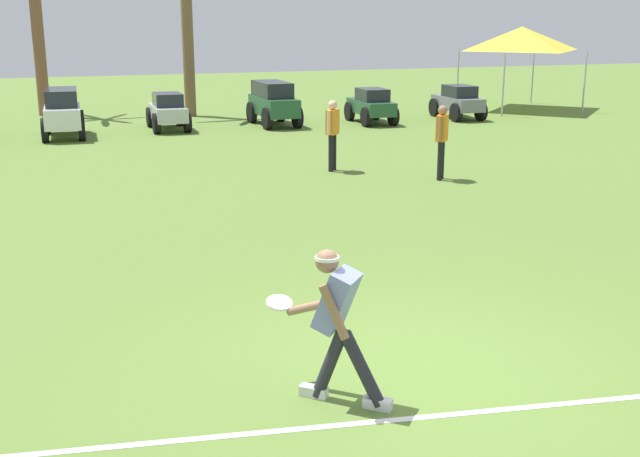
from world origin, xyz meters
TOP-DOWN VIEW (x-y plane):
  - ground_plane at (0.00, 0.00)m, footprint 80.00×80.00m
  - field_line_paint at (0.00, -0.98)m, footprint 23.60×3.30m
  - frisbee_thrower at (-0.99, -0.40)m, footprint 0.77×0.92m
  - frisbee_in_flight at (-1.35, 0.18)m, footprint 0.28×0.27m
  - teammate_near_sideline at (2.62, 9.95)m, footprint 0.38×0.42m
  - teammate_midfield at (4.46, 8.32)m, footprint 0.37×0.43m
  - parked_car_slot_c at (-2.92, 17.12)m, footprint 1.22×2.43m
  - parked_car_slot_d at (0.10, 17.63)m, footprint 1.09×2.20m
  - parked_car_slot_e at (3.36, 17.59)m, footprint 1.23×2.44m
  - parked_car_slot_f at (6.44, 17.07)m, footprint 1.12×2.22m
  - parked_car_slot_g at (9.59, 17.22)m, footprint 1.09×2.20m
  - palm_tree_left_of_centre at (-3.44, 22.47)m, footprint 3.15×3.72m
  - palm_tree_right_of_centre at (1.30, 20.71)m, footprint 3.79×3.62m
  - event_tent at (12.92, 18.88)m, footprint 3.39×3.39m

SIDE VIEW (x-z plane):
  - ground_plane at x=0.00m, z-range 0.00..0.00m
  - field_line_paint at x=0.00m, z-range 0.00..0.01m
  - parked_car_slot_d at x=0.10m, z-range 0.01..1.11m
  - parked_car_slot_f at x=6.44m, z-range 0.01..1.11m
  - parked_car_slot_g at x=9.59m, z-range 0.01..1.11m
  - parked_car_slot_c at x=-2.92m, z-range 0.05..1.39m
  - parked_car_slot_e at x=3.36m, z-range 0.05..1.39m
  - frisbee_in_flight at x=-1.35m, z-range 0.74..0.83m
  - frisbee_thrower at x=-0.99m, z-range 0.09..1.51m
  - teammate_near_sideline at x=2.62m, z-range 0.16..1.72m
  - teammate_midfield at x=4.46m, z-range 0.16..1.72m
  - event_tent at x=12.92m, z-range 1.05..3.97m
  - palm_tree_right_of_centre at x=1.30m, z-range 0.49..5.75m
  - palm_tree_left_of_centre at x=-3.44m, z-range 0.53..6.30m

